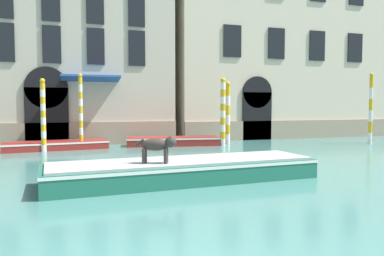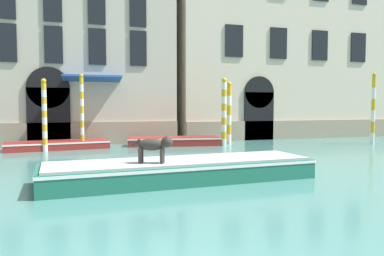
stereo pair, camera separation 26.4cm
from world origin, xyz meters
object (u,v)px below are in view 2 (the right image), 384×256
(boat_foreground, at_px, (181,170))
(boat_moored_near_palazzo, at_px, (58,145))
(mooring_pole_1, at_px, (373,108))
(mooring_pole_4, at_px, (82,111))
(mooring_pole_3, at_px, (224,111))
(mooring_pole_2, at_px, (44,115))
(mooring_pole_0, at_px, (229,112))
(boat_moored_far, at_px, (174,141))
(dog_on_deck, at_px, (154,145))

(boat_foreground, height_order, boat_moored_near_palazzo, boat_foreground)
(mooring_pole_1, distance_m, mooring_pole_4, 16.10)
(mooring_pole_3, bearing_deg, mooring_pole_2, 179.57)
(mooring_pole_0, relative_size, mooring_pole_2, 1.02)
(boat_moored_far, distance_m, mooring_pole_1, 11.50)
(mooring_pole_0, relative_size, mooring_pole_1, 0.88)
(mooring_pole_0, bearing_deg, dog_on_deck, -122.53)
(mooring_pole_4, bearing_deg, dog_on_deck, -79.15)
(boat_moored_far, xyz_separation_m, mooring_pole_2, (-6.61, -0.92, 1.52))
(mooring_pole_3, bearing_deg, mooring_pole_1, -11.26)
(boat_moored_far, bearing_deg, mooring_pole_1, -5.76)
(boat_foreground, bearing_deg, dog_on_deck, -157.64)
(boat_moored_near_palazzo, height_order, mooring_pole_0, mooring_pole_0)
(dog_on_deck, bearing_deg, mooring_pole_1, 46.94)
(dog_on_deck, bearing_deg, mooring_pole_2, 131.11)
(boat_moored_near_palazzo, height_order, mooring_pole_3, mooring_pole_3)
(boat_moored_near_palazzo, bearing_deg, mooring_pole_3, -13.99)
(mooring_pole_3, bearing_deg, mooring_pole_0, 51.69)
(mooring_pole_3, bearing_deg, boat_foreground, -118.92)
(boat_moored_far, xyz_separation_m, mooring_pole_1, (11.04, -2.67, 1.81))
(dog_on_deck, xyz_separation_m, boat_moored_far, (3.02, 9.98, -0.89))
(mooring_pole_0, relative_size, mooring_pole_3, 0.96)
(mooring_pole_0, distance_m, mooring_pole_2, 9.86)
(dog_on_deck, bearing_deg, mooring_pole_3, 77.52)
(mooring_pole_1, bearing_deg, mooring_pole_0, 162.38)
(mooring_pole_2, relative_size, mooring_pole_4, 0.92)
(mooring_pole_0, bearing_deg, mooring_pole_3, -128.31)
(mooring_pole_1, height_order, mooring_pole_3, mooring_pole_1)
(mooring_pole_0, bearing_deg, mooring_pole_4, -179.30)
(boat_moored_far, bearing_deg, dog_on_deck, -99.00)
(boat_foreground, relative_size, mooring_pole_2, 2.31)
(boat_foreground, height_order, boat_moored_far, boat_foreground)
(dog_on_deck, distance_m, boat_moored_far, 10.46)
(mooring_pole_4, bearing_deg, boat_moored_near_palazzo, 168.52)
(boat_moored_near_palazzo, distance_m, mooring_pole_1, 17.43)
(boat_moored_near_palazzo, relative_size, mooring_pole_2, 1.48)
(mooring_pole_0, xyz_separation_m, mooring_pole_4, (-8.10, -0.10, 0.12))
(boat_foreground, distance_m, mooring_pole_3, 9.90)
(mooring_pole_1, relative_size, mooring_pole_4, 1.07)
(mooring_pole_3, height_order, mooring_pole_4, mooring_pole_4)
(boat_moored_far, bearing_deg, mooring_pole_3, -13.11)
(boat_foreground, relative_size, dog_on_deck, 7.23)
(boat_moored_near_palazzo, bearing_deg, boat_moored_far, -7.35)
(boat_moored_near_palazzo, distance_m, mooring_pole_2, 1.86)
(mooring_pole_3, bearing_deg, boat_moored_far, 159.03)
(mooring_pole_0, height_order, mooring_pole_2, mooring_pole_0)
(mooring_pole_1, relative_size, mooring_pole_3, 1.09)
(mooring_pole_1, xyz_separation_m, mooring_pole_4, (-15.92, 2.39, -0.13))
(dog_on_deck, height_order, mooring_pole_3, mooring_pole_3)
(dog_on_deck, distance_m, mooring_pole_0, 11.63)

